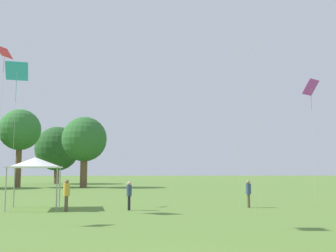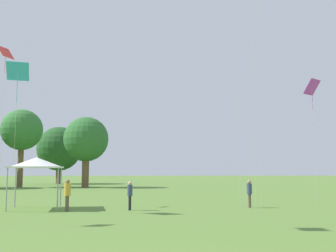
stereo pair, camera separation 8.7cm
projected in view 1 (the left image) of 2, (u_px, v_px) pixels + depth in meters
name	position (u px, v px, depth m)	size (l,w,h in m)	color
person_standing_0	(67.00, 192.00, 20.99)	(0.48, 0.48, 1.70)	brown
person_standing_1	(129.00, 193.00, 21.65)	(0.36, 0.36, 1.57)	black
person_standing_5	(248.00, 191.00, 23.24)	(0.34, 0.34, 1.60)	brown
canopy_tent	(35.00, 163.00, 22.55)	(3.38, 3.38, 2.93)	white
kite_0	(4.00, 57.00, 24.97)	(0.95, 1.12, 10.07)	red
kite_3	(311.00, 89.00, 25.98)	(1.31, 1.22, 8.13)	#B738C6
kite_7	(17.00, 74.00, 20.96)	(1.30, 1.06, 7.88)	#339EDB
distant_tree_0	(20.00, 130.00, 50.90)	(5.33, 5.33, 10.08)	brown
distant_tree_2	(57.00, 149.00, 63.27)	(7.08, 7.08, 9.18)	brown
distant_tree_3	(84.00, 140.00, 50.37)	(5.73, 5.73, 9.02)	brown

